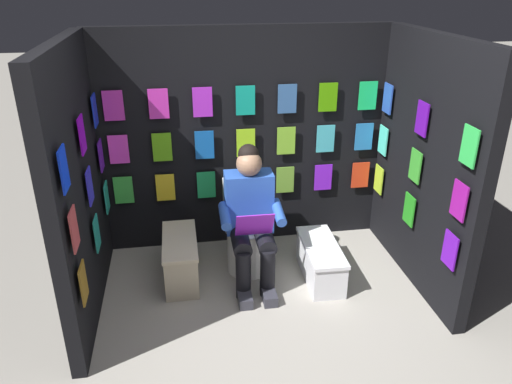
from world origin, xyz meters
TOP-DOWN VIEW (x-y plane):
  - ground_plane at (0.00, 0.00)m, footprint 30.00×30.00m
  - display_wall_back at (0.00, -1.71)m, footprint 2.70×0.14m
  - display_wall_left at (-1.35, -0.83)m, footprint 0.14×1.66m
  - display_wall_right at (1.35, -0.83)m, footprint 0.14×1.66m
  - toilet at (0.05, -1.20)m, footprint 0.41×0.56m
  - person_reading at (0.06, -0.97)m, footprint 0.53×0.68m
  - comic_longbox_near at (0.65, -1.07)m, footprint 0.29×0.70m
  - comic_longbox_far at (-0.54, -0.89)m, footprint 0.31×0.73m

SIDE VIEW (x-z plane):
  - ground_plane at x=0.00m, z-range 0.00..0.00m
  - comic_longbox_far at x=-0.54m, z-range 0.00..0.32m
  - comic_longbox_near at x=0.65m, z-range 0.00..0.39m
  - toilet at x=0.05m, z-range -0.06..0.71m
  - person_reading at x=0.06m, z-range 0.00..1.20m
  - display_wall_back at x=0.00m, z-range 0.00..2.05m
  - display_wall_left at x=-1.35m, z-range 0.00..2.05m
  - display_wall_right at x=1.35m, z-range 0.00..2.05m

